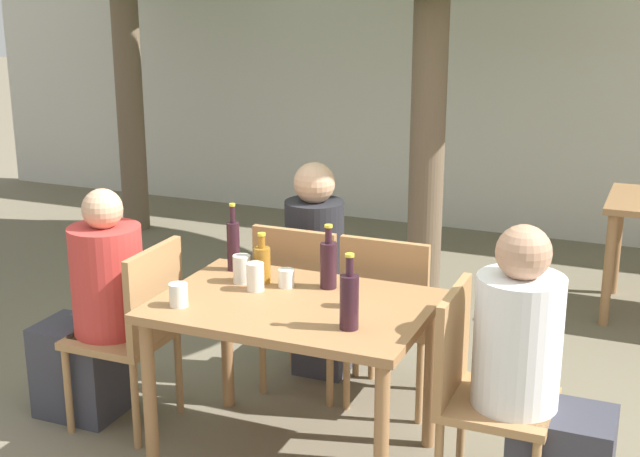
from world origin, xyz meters
name	(u,v)px	position (x,y,z in m)	size (l,w,h in m)	color
cafe_building_wall	(495,65)	(0.00, 4.03, 1.40)	(10.00, 0.08, 2.80)	beige
dining_table_front	(294,324)	(0.00, 0.00, 0.66)	(1.18, 0.82, 0.76)	#996B42
patio_chair_0	(136,325)	(-0.82, 0.00, 0.53)	(0.44, 0.44, 0.92)	#A87A4C
patio_chair_1	(478,384)	(0.82, 0.00, 0.53)	(0.44, 0.44, 0.92)	#A87A4C
patio_chair_2	(303,298)	(-0.24, 0.64, 0.53)	(0.44, 0.44, 0.92)	#A87A4C
patio_chair_3	(390,310)	(0.24, 0.64, 0.53)	(0.44, 0.44, 0.92)	#A87A4C
person_seated_0	(94,318)	(-1.06, 0.00, 0.52)	(0.57, 0.34, 1.18)	#383842
person_seated_1	(537,390)	(1.06, 0.00, 0.55)	(0.57, 0.35, 1.22)	#383842
person_seated_2	(321,281)	(-0.24, 0.88, 0.54)	(0.31, 0.55, 1.21)	#383842
amber_bottle_0	(262,264)	(-0.23, 0.17, 0.86)	(0.08, 0.08, 0.24)	#9E661E
wine_bottle_1	(328,263)	(0.07, 0.22, 0.88)	(0.08, 0.08, 0.30)	#331923
wine_bottle_2	(349,300)	(0.33, -0.19, 0.89)	(0.08, 0.08, 0.31)	#331923
wine_bottle_3	(233,244)	(-0.44, 0.28, 0.89)	(0.06, 0.06, 0.33)	#331923
drinking_glass_0	(242,269)	(-0.32, 0.14, 0.83)	(0.08, 0.08, 0.13)	silver
drinking_glass_1	(178,295)	(-0.43, -0.23, 0.82)	(0.08, 0.08, 0.10)	silver
drinking_glass_2	(348,297)	(0.24, 0.04, 0.81)	(0.06, 0.06, 0.09)	white
drinking_glass_3	(255,277)	(-0.22, 0.07, 0.83)	(0.08, 0.08, 0.13)	silver
drinking_glass_4	(286,278)	(-0.11, 0.16, 0.81)	(0.07, 0.07, 0.08)	silver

